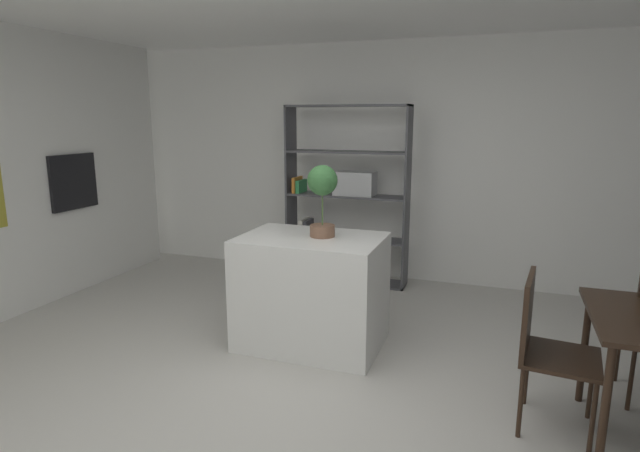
{
  "coord_description": "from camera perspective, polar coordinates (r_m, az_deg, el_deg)",
  "views": [
    {
      "loc": [
        1.17,
        -2.76,
        1.83
      ],
      "look_at": [
        -0.08,
        0.73,
        1.05
      ],
      "focal_mm": 28.77,
      "sensor_mm": 36.0,
      "label": 1
    }
  ],
  "objects": [
    {
      "name": "dining_chair_island_side",
      "position": [
        3.38,
        23.62,
        -11.46
      ],
      "size": [
        0.48,
        0.5,
        0.93
      ],
      "rotation": [
        0.0,
        0.0,
        1.46
      ],
      "color": "black",
      "rests_on": "ground_plane"
    },
    {
      "name": "open_bookshelf",
      "position": [
        5.72,
        2.74,
        3.35
      ],
      "size": [
        1.37,
        0.32,
        1.97
      ],
      "color": "#4C4C51",
      "rests_on": "ground_plane"
    },
    {
      "name": "built_in_oven",
      "position": [
        5.93,
        -25.74,
        4.48
      ],
      "size": [
        0.06,
        0.59,
        0.57
      ],
      "color": "black",
      "rests_on": "ground_plane"
    },
    {
      "name": "kitchen_island",
      "position": [
        4.19,
        -0.94,
        -7.26
      ],
      "size": [
        1.13,
        0.79,
        0.91
      ],
      "primitive_type": "cube",
      "color": "silver",
      "rests_on": "ground_plane"
    },
    {
      "name": "back_partition",
      "position": [
        5.9,
        8.22,
        6.94
      ],
      "size": [
        7.47,
        0.06,
        2.66
      ],
      "primitive_type": "cube",
      "color": "white",
      "rests_on": "ground_plane"
    },
    {
      "name": "potted_plant_on_island",
      "position": [
        4.02,
        0.27,
        3.89
      ],
      "size": [
        0.24,
        0.24,
        0.57
      ],
      "color": "brown",
      "rests_on": "kitchen_island"
    },
    {
      "name": "ground_plane",
      "position": [
        3.52,
        -2.99,
        -19.47
      ],
      "size": [
        10.29,
        10.29,
        0.0
      ],
      "primitive_type": "plane",
      "color": "beige"
    }
  ]
}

